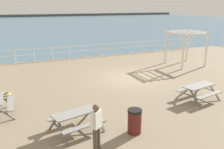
{
  "coord_description": "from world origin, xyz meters",
  "views": [
    {
      "loc": [
        -7.54,
        -13.97,
        4.69
      ],
      "look_at": [
        -2.06,
        -1.41,
        0.8
      ],
      "focal_mm": 39.53,
      "sensor_mm": 36.0,
      "label": 1
    }
  ],
  "objects_px": {
    "picnic_table_mid_centre": "(76,117)",
    "visitor": "(96,125)",
    "picnic_table_near_right": "(199,89)",
    "lattice_pergola": "(186,40)",
    "litter_bin": "(135,121)"
  },
  "relations": [
    {
      "from": "picnic_table_mid_centre",
      "to": "visitor",
      "type": "bearing_deg",
      "value": -94.62
    },
    {
      "from": "picnic_table_near_right",
      "to": "visitor",
      "type": "xyz_separation_m",
      "value": [
        -6.34,
        -2.24,
        0.36
      ]
    },
    {
      "from": "visitor",
      "to": "lattice_pergola",
      "type": "distance_m",
      "value": 13.84
    },
    {
      "from": "visitor",
      "to": "litter_bin",
      "type": "bearing_deg",
      "value": 73.86
    },
    {
      "from": "picnic_table_near_right",
      "to": "lattice_pergola",
      "type": "distance_m",
      "value": 7.92
    },
    {
      "from": "lattice_pergola",
      "to": "litter_bin",
      "type": "bearing_deg",
      "value": -137.59
    },
    {
      "from": "picnic_table_mid_centre",
      "to": "picnic_table_near_right",
      "type": "bearing_deg",
      "value": -7.66
    },
    {
      "from": "lattice_pergola",
      "to": "litter_bin",
      "type": "xyz_separation_m",
      "value": [
        -9.02,
        -8.12,
        -1.52
      ]
    },
    {
      "from": "picnic_table_near_right",
      "to": "visitor",
      "type": "distance_m",
      "value": 6.73
    },
    {
      "from": "picnic_table_mid_centre",
      "to": "litter_bin",
      "type": "distance_m",
      "value": 2.22
    },
    {
      "from": "picnic_table_mid_centre",
      "to": "litter_bin",
      "type": "relative_size",
      "value": 2.21
    },
    {
      "from": "visitor",
      "to": "lattice_pergola",
      "type": "xyz_separation_m",
      "value": [
        10.73,
        8.68,
        1.05
      ]
    },
    {
      "from": "visitor",
      "to": "litter_bin",
      "type": "relative_size",
      "value": 1.75
    },
    {
      "from": "visitor",
      "to": "lattice_pergola",
      "type": "height_order",
      "value": "lattice_pergola"
    },
    {
      "from": "picnic_table_near_right",
      "to": "litter_bin",
      "type": "bearing_deg",
      "value": -171.19
    }
  ]
}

